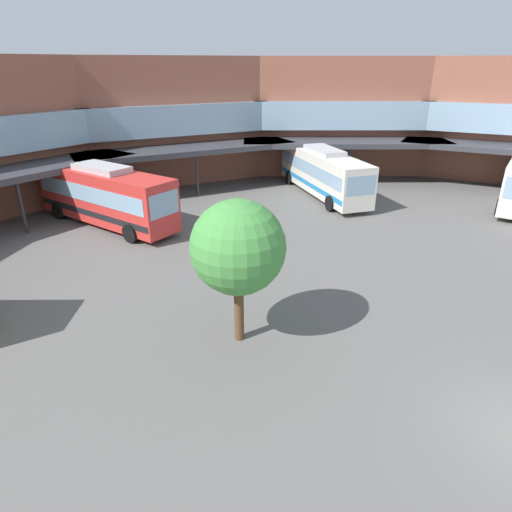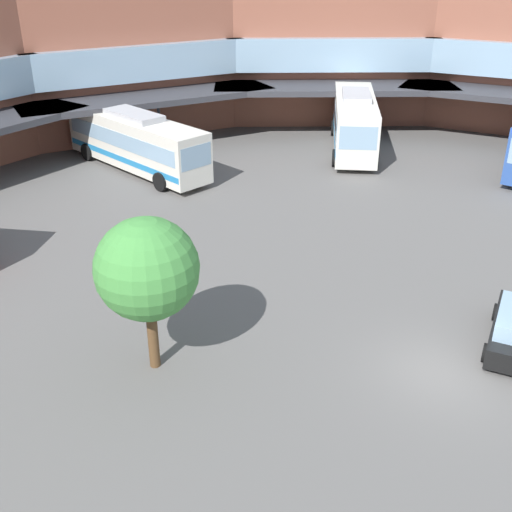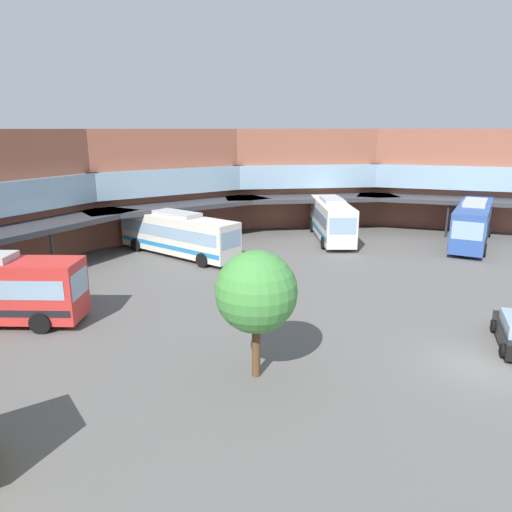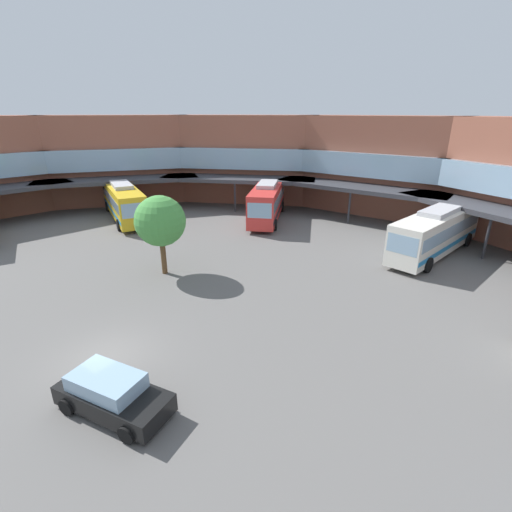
% 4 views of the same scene
% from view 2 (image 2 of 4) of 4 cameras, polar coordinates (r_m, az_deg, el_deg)
% --- Properties ---
extents(ground_plane, '(117.11, 117.11, 0.00)m').
position_cam_2_polar(ground_plane, '(22.42, 16.25, -10.04)').
color(ground_plane, '#605E5B').
extents(station_building, '(74.99, 40.35, 10.03)m').
position_cam_2_polar(station_building, '(32.05, -19.68, 10.86)').
color(station_building, '#93543F').
rests_on(station_building, ground).
extents(bus_0, '(10.17, 7.36, 3.91)m').
position_cam_2_polar(bus_0, '(43.61, 8.86, 11.88)').
color(bus_0, silver).
rests_on(bus_0, ground).
extents(bus_3, '(4.30, 11.70, 3.64)m').
position_cam_2_polar(bus_3, '(39.93, -10.75, 10.13)').
color(bus_3, silver).
rests_on(bus_3, ground).
extents(plaza_tree, '(3.36, 3.36, 5.41)m').
position_cam_2_polar(plaza_tree, '(20.17, -9.80, -1.20)').
color(plaza_tree, brown).
rests_on(plaza_tree, ground).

